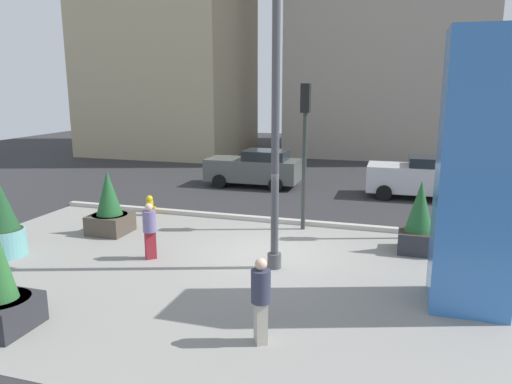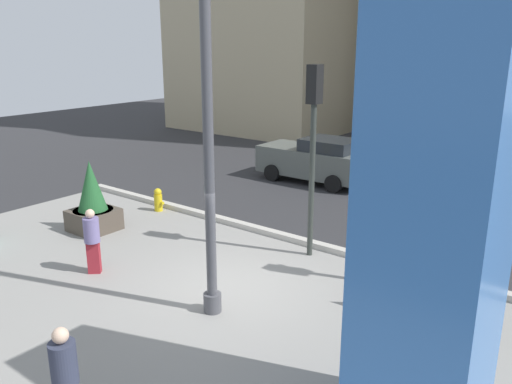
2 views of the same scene
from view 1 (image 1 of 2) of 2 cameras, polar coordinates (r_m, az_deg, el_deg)
The scene contains 16 objects.
ground_plane at distance 17.59m, azimuth 5.05°, elevation -3.00°, with size 60.00×60.00×0.00m, color #2D2D30.
plaza_pavement at distance 12.09m, azimuth -1.00°, elevation -10.27°, with size 18.00×10.00×0.02m, color gray.
curb_strip at distance 16.74m, azimuth 4.43°, elevation -3.50°, with size 18.00×0.24×0.16m, color #B7B2A8.
lamp_post at distance 12.02m, azimuth 2.29°, elevation 6.93°, with size 0.44×0.44×7.21m.
art_pillar_blue at distance 10.93m, azimuth 24.54°, elevation 1.94°, with size 1.55×1.55×5.78m, color #3870BC.
potted_plant_mid_plaza at distance 14.51m, azimuth 18.58°, elevation -3.39°, with size 1.08×1.08×2.08m.
potted_plant_near_right at distance 15.15m, azimuth -27.67°, elevation -3.08°, with size 1.16×1.16×2.22m.
potted_plant_near_left at distance 16.18m, azimuth -16.83°, elevation -1.79°, with size 1.18×1.18×2.04m.
potted_plant_by_pillar at distance 10.72m, azimuth -27.86°, elevation -9.96°, with size 1.15×1.15×2.29m.
fire_hydrant at distance 18.14m, azimuth -12.34°, elevation -1.56°, with size 0.36×0.26×0.75m.
traffic_light_far_side at distance 15.64m, azimuth 21.73°, elevation 6.72°, with size 0.28×0.42×4.99m.
traffic_light_corner at distance 15.59m, azimuth 5.76°, elevation 6.84°, with size 0.28×0.42×4.72m.
car_passing_lane at distance 22.77m, azimuth -0.17°, elevation 2.82°, with size 4.34×2.03×1.73m.
car_curb_west at distance 21.54m, azimuth 18.35°, elevation 1.69°, with size 3.96×2.10×1.76m.
pedestrian_crossing at distance 13.51m, azimuth -12.36°, elevation -4.20°, with size 0.51×0.51×1.57m.
pedestrian_by_curb at distance 9.00m, azimuth 0.57°, elevation -12.19°, with size 0.49×0.49×1.65m.
Camera 1 is at (3.46, -12.61, 4.67)m, focal length 34.11 mm.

